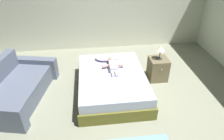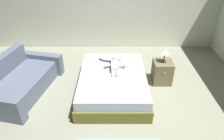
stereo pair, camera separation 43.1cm
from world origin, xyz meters
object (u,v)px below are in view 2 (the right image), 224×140
(couch, at_px, (19,81))
(nightstand, at_px, (161,72))
(pillow, at_px, (110,57))
(toothbrush, at_px, (124,67))
(bed, at_px, (112,83))
(baby, at_px, (114,65))
(lamp, at_px, (164,52))

(couch, distance_m, nightstand, 3.26)
(pillow, bearing_deg, couch, -162.82)
(toothbrush, bearing_deg, bed, -134.86)
(bed, bearing_deg, toothbrush, 45.14)
(pillow, xyz_separation_m, couch, (-2.02, -0.62, -0.26))
(bed, distance_m, nightstand, 1.24)
(baby, xyz_separation_m, nightstand, (1.12, 0.12, -0.27))
(baby, height_order, toothbrush, baby)
(pillow, bearing_deg, bed, -85.44)
(bed, distance_m, toothbrush, 0.46)
(baby, distance_m, couch, 2.15)
(couch, bearing_deg, baby, 6.61)
(baby, xyz_separation_m, lamp, (1.12, 0.12, 0.26))
(toothbrush, distance_m, lamp, 0.97)
(nightstand, distance_m, lamp, 0.53)
(baby, relative_size, nightstand, 1.19)
(bed, height_order, couch, couch)
(pillow, xyz_separation_m, nightstand, (1.23, -0.26, -0.26))
(lamp, bearing_deg, pillow, 168.02)
(bed, relative_size, nightstand, 3.59)
(baby, bearing_deg, pillow, 105.23)
(toothbrush, distance_m, nightstand, 0.93)
(pillow, relative_size, lamp, 1.65)
(bed, bearing_deg, nightstand, 18.04)
(bed, distance_m, pillow, 0.71)
(baby, height_order, couch, couch)
(pillow, height_order, baby, baby)
(pillow, relative_size, nightstand, 0.99)
(toothbrush, height_order, couch, couch)
(baby, xyz_separation_m, couch, (-2.12, -0.25, -0.28))
(couch, xyz_separation_m, lamp, (3.24, 0.36, 0.54))
(lamp, bearing_deg, toothbrush, -173.02)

